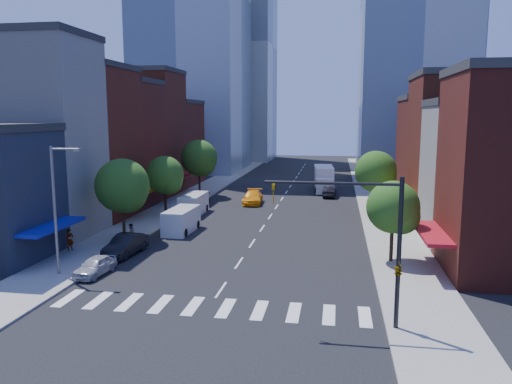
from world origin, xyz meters
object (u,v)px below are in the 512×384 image
parked_car_third (185,209)px  pedestrian_far (131,233)px  pedestrian_near (70,240)px  parked_car_second (126,245)px  parked_car_rear (198,201)px  taxi (253,197)px  traffic_car_oncoming (330,191)px  traffic_car_far (325,179)px  cargo_van_far (193,204)px  parked_car_front (95,266)px  cargo_van_near (181,221)px  box_truck (324,179)px

parked_car_third → pedestrian_far: size_ratio=3.11×
parked_car_third → pedestrian_near: bearing=-103.6°
parked_car_second → pedestrian_far: (-1.00, 3.41, 0.15)m
parked_car_rear → taxi: bearing=27.4°
traffic_car_oncoming → traffic_car_far: (-0.98, 13.80, -0.10)m
parked_car_second → cargo_van_far: 17.17m
parked_car_rear → traffic_car_oncoming: traffic_car_oncoming is taller
parked_car_front → cargo_van_near: 13.70m
cargo_van_far → parked_car_rear: bearing=98.3°
parked_car_front → parked_car_rear: bearing=95.2°
taxi → traffic_car_far: bearing=63.0°
cargo_van_far → pedestrian_far: (-1.64, -13.75, -0.17)m
parked_car_rear → cargo_van_near: cargo_van_near is taller
parked_car_front → pedestrian_near: pedestrian_near is taller
parked_car_rear → box_truck: box_truck is taller
pedestrian_near → traffic_car_far: bearing=9.0°
box_truck → taxi: bearing=-128.3°
taxi → traffic_car_far: 22.58m
parked_car_third → parked_car_front: bearing=-86.6°
traffic_car_far → taxi: bearing=72.1°
parked_car_second → parked_car_rear: (0.00, 21.47, -0.07)m
parked_car_front → pedestrian_far: 8.68m
parked_car_front → parked_car_second: 5.21m
cargo_van_far → pedestrian_far: 13.85m
parked_car_third → cargo_van_near: cargo_van_near is taller
parked_car_front → cargo_van_far: bearing=93.6°
traffic_car_far → traffic_car_oncoming: bearing=98.7°
traffic_car_oncoming → cargo_van_far: bearing=48.0°
cargo_van_near → pedestrian_near: size_ratio=3.13×
taxi → parked_car_rear: bearing=-155.1°
parked_car_front → parked_car_rear: 26.67m
cargo_van_near → pedestrian_far: size_ratio=3.34×
cargo_van_near → parked_car_third: bearing=106.2°
traffic_car_oncoming → pedestrian_far: bearing=63.2°
pedestrian_near → cargo_van_near: bearing=-7.6°
parked_car_third → pedestrian_near: 16.84m
parked_car_rear → traffic_car_oncoming: (15.84, 10.57, 0.01)m
parked_car_front → traffic_car_oncoming: (15.84, 37.24, 0.09)m
pedestrian_far → parked_car_rear: bearing=163.6°
traffic_car_far → box_truck: box_truck is taller
traffic_car_far → parked_car_rear: bearing=63.3°
cargo_van_far → cargo_van_near: bearing=-81.4°
parked_car_third → traffic_car_far: size_ratio=1.32×
pedestrian_near → pedestrian_far: pedestrian_near is taller
parked_car_third → cargo_van_near: size_ratio=0.93×
parked_car_second → parked_car_third: bearing=94.8°
cargo_van_near → parked_car_rear: bearing=100.7°
parked_car_front → taxi: (6.22, 30.18, 0.16)m
traffic_car_oncoming → pedestrian_far: size_ratio=2.80×
cargo_van_near → pedestrian_far: cargo_van_near is taller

